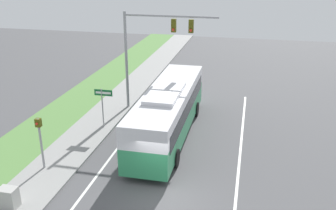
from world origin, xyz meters
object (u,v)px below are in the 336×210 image
Objects in this scene: street_sign at (103,101)px; utility_cabinet at (9,198)px; bus at (169,109)px; pedestrian_signal at (40,135)px; signal_gantry at (152,42)px.

utility_cabinet is at bearing -95.81° from street_sign.
pedestrian_signal is at bearing -135.74° from bus.
signal_gantry reaches higher than pedestrian_signal.
bus is at bearing 44.26° from pedestrian_signal.
bus is 4.42m from street_sign.
bus is 7.85m from pedestrian_signal.
street_sign is 9.24m from utility_cabinet.
pedestrian_signal reaches higher than street_sign.
street_sign is at bearing -119.97° from signal_gantry.
bus is at bearing -62.35° from signal_gantry.
signal_gantry reaches higher than street_sign.
bus is 4.20× the size of street_sign.
bus reaches higher than pedestrian_signal.
bus is 3.96× the size of pedestrian_signal.
bus reaches higher than street_sign.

